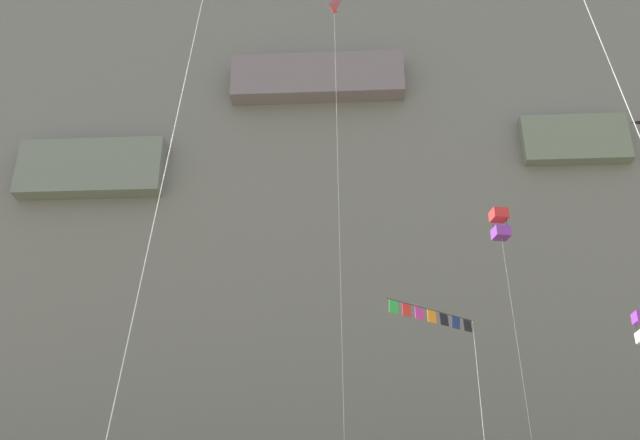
# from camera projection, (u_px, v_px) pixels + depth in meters

# --- Properties ---
(cliff_face) EXTENTS (180.00, 24.76, 59.44)m
(cliff_face) POSITION_uv_depth(u_px,v_px,m) (325.00, 258.00, 68.69)
(cliff_face) COLOR slate
(cliff_face) RESTS_ON ground
(kite_box_high_center) EXTENTS (1.10, 5.33, 21.21)m
(kite_box_high_center) POSITION_uv_depth(u_px,v_px,m) (500.00, 225.00, 40.17)
(kite_box_high_center) COLOR red
(kite_box_high_center) RESTS_ON ground
(kite_delta_mid_center) EXTENTS (1.29, 3.03, 32.26)m
(kite_delta_mid_center) POSITION_uv_depth(u_px,v_px,m) (330.00, 39.00, 40.54)
(kite_delta_mid_center) COLOR pink
(kite_delta_mid_center) RESTS_ON ground
(kite_banner_low_center) EXTENTS (2.55, 6.57, 9.63)m
(kite_banner_low_center) POSITION_uv_depth(u_px,v_px,m) (438.00, 339.00, 19.37)
(kite_banner_low_center) COLOR black
(kite_banner_low_center) RESTS_ON ground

